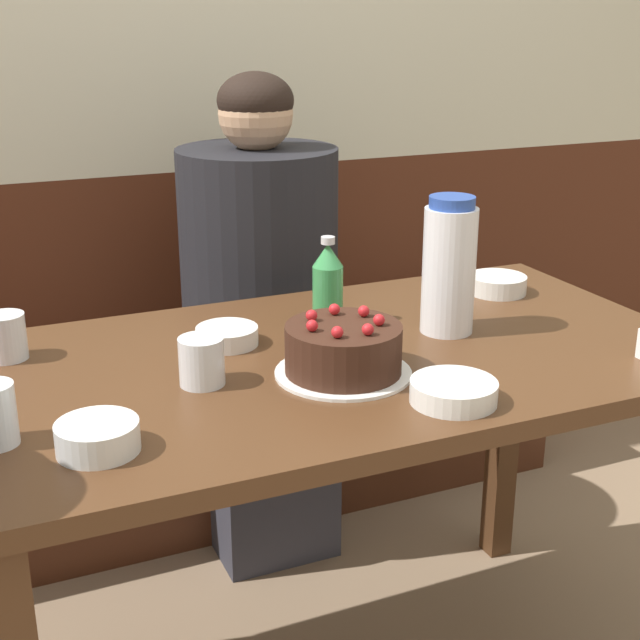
# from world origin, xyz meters

# --- Properties ---
(back_wall) EXTENTS (4.80, 0.04, 2.50)m
(back_wall) POSITION_xyz_m (0.00, 1.05, 1.25)
(back_wall) COLOR #4C2314
(back_wall) RESTS_ON ground_plane
(bench_seat) EXTENTS (2.03, 0.38, 0.45)m
(bench_seat) POSITION_xyz_m (0.00, 0.83, 0.22)
(bench_seat) COLOR #472314
(bench_seat) RESTS_ON ground_plane
(dining_table) EXTENTS (1.33, 0.74, 0.78)m
(dining_table) POSITION_xyz_m (0.00, 0.00, 0.67)
(dining_table) COLOR #4C2D19
(dining_table) RESTS_ON ground_plane
(birthday_cake) EXTENTS (0.24, 0.24, 0.11)m
(birthday_cake) POSITION_xyz_m (-0.03, -0.09, 0.82)
(birthday_cake) COLOR white
(birthday_cake) RESTS_ON dining_table
(water_pitcher) EXTENTS (0.10, 0.10, 0.26)m
(water_pitcher) POSITION_xyz_m (0.24, 0.02, 0.91)
(water_pitcher) COLOR white
(water_pitcher) RESTS_ON dining_table
(soju_bottle) EXTENTS (0.06, 0.06, 0.18)m
(soju_bottle) POSITION_xyz_m (0.05, 0.16, 0.86)
(soju_bottle) COLOR #388E4C
(soju_bottle) RESTS_ON dining_table
(bowl_soup_white) EXTENTS (0.12, 0.12, 0.03)m
(bowl_soup_white) POSITION_xyz_m (-0.17, 0.12, 0.79)
(bowl_soup_white) COLOR white
(bowl_soup_white) RESTS_ON dining_table
(bowl_rice_small) EXTENTS (0.14, 0.14, 0.04)m
(bowl_rice_small) POSITION_xyz_m (0.08, -0.27, 0.79)
(bowl_rice_small) COLOR white
(bowl_rice_small) RESTS_ON dining_table
(bowl_side_dish) EXTENTS (0.12, 0.12, 0.04)m
(bowl_side_dish) POSITION_xyz_m (-0.47, -0.21, 0.80)
(bowl_side_dish) COLOR white
(bowl_side_dish) RESTS_ON dining_table
(bowl_sauce_shallow) EXTENTS (0.13, 0.13, 0.04)m
(bowl_sauce_shallow) POSITION_xyz_m (0.47, 0.19, 0.80)
(bowl_sauce_shallow) COLOR white
(bowl_sauce_shallow) RESTS_ON dining_table
(glass_water_tall) EXTENTS (0.07, 0.07, 0.08)m
(glass_water_tall) POSITION_xyz_m (-0.55, 0.21, 0.82)
(glass_water_tall) COLOR silver
(glass_water_tall) RESTS_ON dining_table
(glass_shot_small) EXTENTS (0.08, 0.08, 0.08)m
(glass_shot_small) POSITION_xyz_m (-0.26, -0.04, 0.82)
(glass_shot_small) COLOR silver
(glass_shot_small) RESTS_ON dining_table
(person_teal_shirt) EXTENTS (0.39, 0.39, 1.23)m
(person_teal_shirt) POSITION_xyz_m (0.08, 0.63, 0.61)
(person_teal_shirt) COLOR #33333D
(person_teal_shirt) RESTS_ON ground_plane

